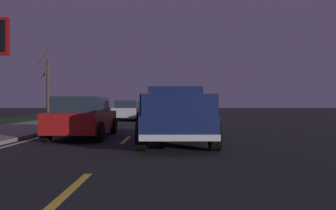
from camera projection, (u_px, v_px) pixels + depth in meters
name	position (u px, v px, depth m)	size (l,w,h in m)	color
ground	(149.00, 119.00, 27.42)	(144.00, 144.00, 0.00)	black
sidewalk_shoulder	(84.00, 118.00, 27.38)	(108.00, 4.00, 0.12)	gray
grass_verge	(26.00, 119.00, 27.34)	(108.00, 6.00, 0.01)	#1E3819
lane_markings	(123.00, 118.00, 29.44)	(108.00, 3.54, 0.01)	yellow
pickup_truck	(175.00, 115.00, 10.72)	(5.43, 2.29, 1.87)	#141E4C
sedan_red	(84.00, 117.00, 12.04)	(4.41, 2.04, 1.54)	maroon
sedan_silver	(127.00, 110.00, 24.80)	(4.40, 2.03, 1.54)	#B2B5BA
sedan_blue	(137.00, 108.00, 35.39)	(4.43, 2.07, 1.54)	navy
sedan_tan	(173.00, 111.00, 22.66)	(4.40, 2.02, 1.54)	#9E845B
bare_tree_far	(47.00, 86.00, 28.51)	(1.57, 1.17, 6.25)	#423323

